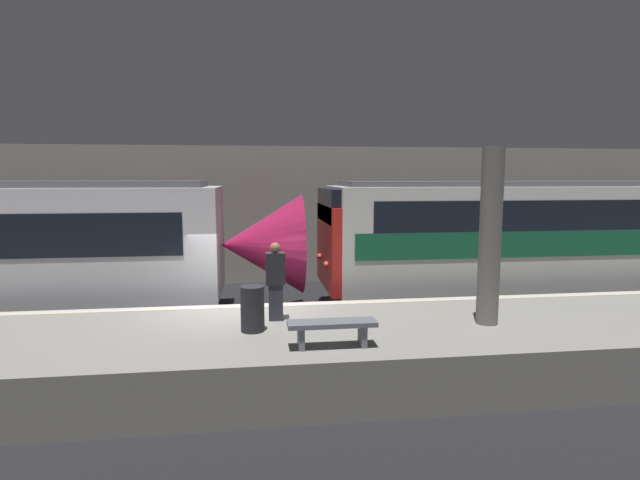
{
  "coord_description": "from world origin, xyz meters",
  "views": [
    {
      "loc": [
        0.33,
        -11.09,
        3.85
      ],
      "look_at": [
        1.95,
        1.02,
        2.31
      ],
      "focal_mm": 28.0,
      "sensor_mm": 36.0,
      "label": 1
    }
  ],
  "objects_px": {
    "trash_bin": "(252,309)",
    "platform_bench": "(332,328)",
    "support_pillar_near": "(490,237)",
    "train_boxy": "(587,242)",
    "person_waiting": "(276,280)"
  },
  "relations": [
    {
      "from": "person_waiting",
      "to": "trash_bin",
      "type": "height_order",
      "value": "person_waiting"
    },
    {
      "from": "train_boxy",
      "to": "platform_bench",
      "type": "height_order",
      "value": "train_boxy"
    },
    {
      "from": "trash_bin",
      "to": "platform_bench",
      "type": "bearing_deg",
      "value": -38.97
    },
    {
      "from": "support_pillar_near",
      "to": "platform_bench",
      "type": "bearing_deg",
      "value": -163.45
    },
    {
      "from": "train_boxy",
      "to": "person_waiting",
      "type": "distance_m",
      "value": 10.26
    },
    {
      "from": "train_boxy",
      "to": "person_waiting",
      "type": "height_order",
      "value": "train_boxy"
    },
    {
      "from": "train_boxy",
      "to": "support_pillar_near",
      "type": "bearing_deg",
      "value": -139.37
    },
    {
      "from": "support_pillar_near",
      "to": "train_boxy",
      "type": "distance_m",
      "value": 7.18
    },
    {
      "from": "train_boxy",
      "to": "trash_bin",
      "type": "xyz_separation_m",
      "value": [
        -9.96,
        -4.53,
        -0.5
      ]
    },
    {
      "from": "train_boxy",
      "to": "trash_bin",
      "type": "relative_size",
      "value": 18.88
    },
    {
      "from": "person_waiting",
      "to": "train_boxy",
      "type": "bearing_deg",
      "value": 22.12
    },
    {
      "from": "train_boxy",
      "to": "platform_bench",
      "type": "relative_size",
      "value": 10.7
    },
    {
      "from": "support_pillar_near",
      "to": "train_boxy",
      "type": "bearing_deg",
      "value": 40.63
    },
    {
      "from": "person_waiting",
      "to": "support_pillar_near",
      "type": "bearing_deg",
      "value": -10.83
    },
    {
      "from": "train_boxy",
      "to": "trash_bin",
      "type": "distance_m",
      "value": 10.96
    }
  ]
}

